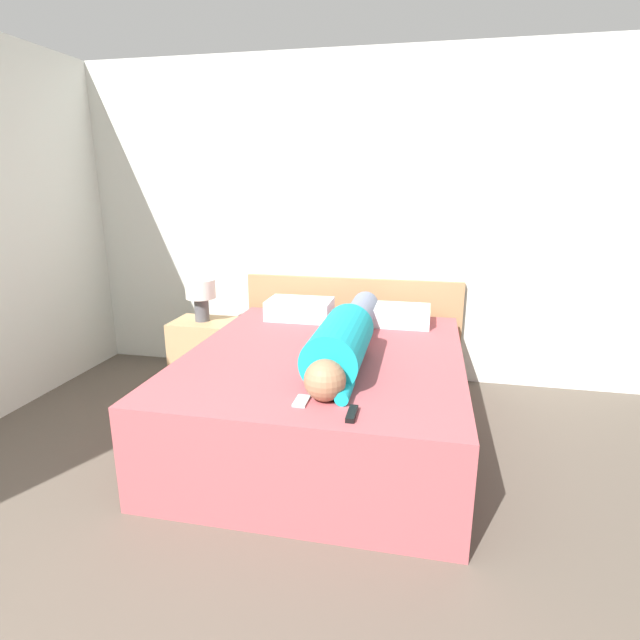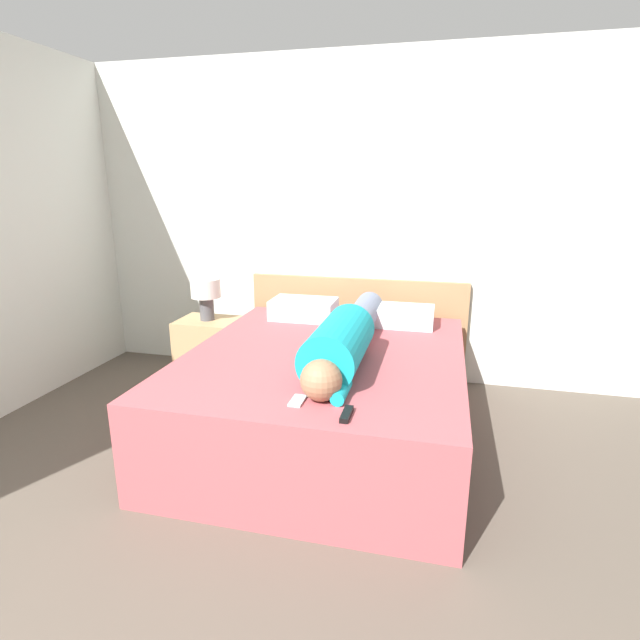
# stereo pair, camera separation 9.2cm
# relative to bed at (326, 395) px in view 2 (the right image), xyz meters

# --- Properties ---
(wall_back) EXTENTS (5.36, 0.06, 2.60)m
(wall_back) POSITION_rel_bed_xyz_m (-0.23, 1.19, 1.01)
(wall_back) COLOR silver
(wall_back) RESTS_ON ground_plane
(bed) EXTENTS (1.70, 2.02, 0.59)m
(bed) POSITION_rel_bed_xyz_m (0.00, 0.00, 0.00)
(bed) COLOR #A84C51
(bed) RESTS_ON ground_plane
(headboard) EXTENTS (1.82, 0.04, 0.85)m
(headboard) POSITION_rel_bed_xyz_m (-0.00, 1.12, 0.13)
(headboard) COLOR #A37A51
(headboard) RESTS_ON ground_plane
(nightstand) EXTENTS (0.47, 0.38, 0.55)m
(nightstand) POSITION_rel_bed_xyz_m (-1.14, 0.65, -0.02)
(nightstand) COLOR tan
(nightstand) RESTS_ON ground_plane
(table_lamp) EXTENTS (0.23, 0.23, 0.34)m
(table_lamp) POSITION_rel_bed_xyz_m (-1.14, 0.65, 0.48)
(table_lamp) COLOR #4C4C51
(table_lamp) RESTS_ON nightstand
(person_lying) EXTENTS (0.31, 1.72, 0.31)m
(person_lying) POSITION_rel_bed_xyz_m (0.14, -0.08, 0.42)
(person_lying) COLOR #936B4C
(person_lying) RESTS_ON bed
(pillow_near_headboard) EXTENTS (0.50, 0.32, 0.15)m
(pillow_near_headboard) POSITION_rel_bed_xyz_m (-0.35, 0.74, 0.37)
(pillow_near_headboard) COLOR white
(pillow_near_headboard) RESTS_ON bed
(pillow_second) EXTENTS (0.47, 0.32, 0.14)m
(pillow_second) POSITION_rel_bed_xyz_m (0.41, 0.74, 0.36)
(pillow_second) COLOR white
(pillow_second) RESTS_ON bed
(tv_remote) EXTENTS (0.04, 0.15, 0.02)m
(tv_remote) POSITION_rel_bed_xyz_m (0.30, -0.85, 0.30)
(tv_remote) COLOR black
(tv_remote) RESTS_ON bed
(cell_phone) EXTENTS (0.06, 0.13, 0.01)m
(cell_phone) POSITION_rel_bed_xyz_m (0.04, -0.76, 0.30)
(cell_phone) COLOR #B2B7BC
(cell_phone) RESTS_ON bed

